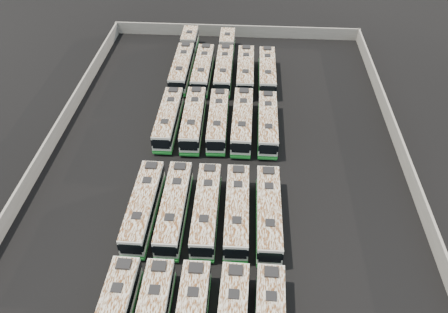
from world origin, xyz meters
TOP-DOWN VIEW (x-y plane):
  - ground at (0.00, 0.00)m, footprint 140.00×140.00m
  - perimeter_wall at (0.00, 0.00)m, footprint 45.20×73.20m
  - bus_midfront_far_left at (-7.92, -8.77)m, footprint 2.57×11.85m
  - bus_midfront_left at (-4.60, -8.75)m, footprint 2.55×11.91m
  - bus_midfront_center at (-1.16, -8.70)m, footprint 2.63×11.77m
  - bus_midfront_right at (2.12, -8.68)m, footprint 2.69×11.76m
  - bus_midfront_far_right at (5.46, -8.82)m, footprint 2.64×11.96m
  - bus_midback_far_left at (-7.84, 7.29)m, footprint 2.53×11.75m
  - bus_midback_left at (-4.47, 7.30)m, footprint 2.83×12.13m
  - bus_midback_center at (-1.15, 7.34)m, footprint 2.73×11.75m
  - bus_midback_right at (2.13, 7.35)m, footprint 2.63×12.22m
  - bus_midback_far_right at (5.52, 7.15)m, footprint 2.49×11.76m
  - bus_back_far_left at (-7.91, 24.10)m, footprint 2.61×18.88m
  - bus_back_left at (-4.55, 20.61)m, footprint 2.60×12.15m
  - bus_back_center at (-1.26, 23.94)m, footprint 2.66×18.58m
  - bus_back_right at (2.16, 20.65)m, footprint 2.67×12.08m
  - bus_back_far_right at (5.56, 20.73)m, footprint 2.56×11.83m

SIDE VIEW (x-z plane):
  - ground at x=0.00m, z-range 0.00..0.00m
  - perimeter_wall at x=0.00m, z-range 0.00..2.20m
  - bus_midback_center at x=-1.15m, z-range 0.04..3.33m
  - bus_midfront_right at x=2.12m, z-range 0.04..3.34m
  - bus_midback_far_left at x=-7.84m, z-range 0.04..3.34m
  - bus_midfront_center at x=-1.16m, z-range 0.04..3.35m
  - bus_midback_far_right at x=5.52m, z-range 0.04..3.35m
  - bus_back_far_right at x=5.56m, z-range 0.04..3.37m
  - bus_midfront_far_left at x=-7.92m, z-range 0.04..3.37m
  - bus_midfront_left at x=-4.60m, z-range 0.04..3.39m
  - bus_midfront_far_right at x=5.46m, z-range 0.04..3.40m
  - bus_back_center at x=-1.26m, z-range 0.04..3.40m
  - bus_back_right at x=2.16m, z-range 0.04..3.43m
  - bus_midback_left at x=-4.47m, z-range 0.04..3.44m
  - bus_back_far_left at x=-7.91m, z-range 0.04..3.46m
  - bus_back_left at x=-4.55m, z-range 0.04..3.46m
  - bus_midback_right at x=2.13m, z-range 0.04..3.48m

